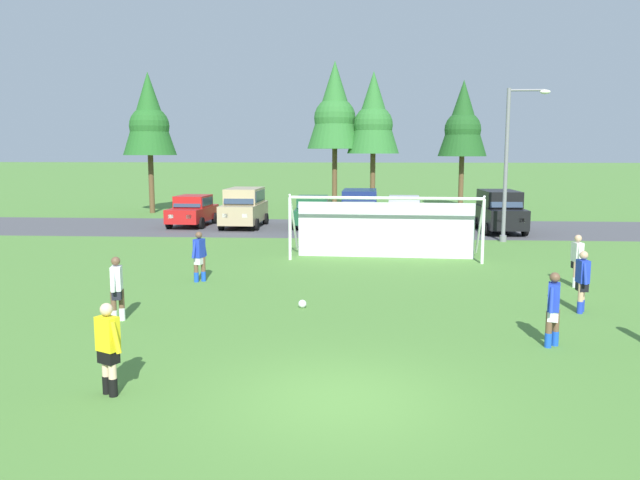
# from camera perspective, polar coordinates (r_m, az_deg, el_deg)

# --- Properties ---
(ground_plane) EXTENTS (400.00, 400.00, 0.00)m
(ground_plane) POSITION_cam_1_polar(r_m,az_deg,el_deg) (25.65, 3.03, -1.40)
(ground_plane) COLOR #518438
(parking_lot_strip) EXTENTS (52.00, 8.40, 0.01)m
(parking_lot_strip) POSITION_cam_1_polar(r_m,az_deg,el_deg) (34.63, 3.27, 1.08)
(parking_lot_strip) COLOR #4C4C51
(parking_lot_strip) RESTS_ON ground
(soccer_ball) EXTENTS (0.22, 0.22, 0.22)m
(soccer_ball) POSITION_cam_1_polar(r_m,az_deg,el_deg) (17.16, -1.60, -5.79)
(soccer_ball) COLOR white
(soccer_ball) RESTS_ON ground
(soccer_goal) EXTENTS (7.51, 2.32, 2.57)m
(soccer_goal) POSITION_cam_1_polar(r_m,az_deg,el_deg) (24.90, 5.91, 1.28)
(soccer_goal) COLOR white
(soccer_goal) RESTS_ON ground
(referee) EXTENTS (0.65, 0.49, 1.64)m
(referee) POSITION_cam_1_polar(r_m,az_deg,el_deg) (11.64, -18.59, -9.33)
(referee) COLOR beige
(referee) RESTS_ON ground
(player_striker_near) EXTENTS (0.37, 0.70, 1.64)m
(player_striker_near) POSITION_cam_1_polar(r_m,az_deg,el_deg) (14.59, 20.32, -5.91)
(player_striker_near) COLOR brown
(player_striker_near) RESTS_ON ground
(player_midfield_center) EXTENTS (0.31, 0.75, 1.64)m
(player_midfield_center) POSITION_cam_1_polar(r_m,az_deg,el_deg) (16.43, -17.87, -4.26)
(player_midfield_center) COLOR brown
(player_midfield_center) RESTS_ON ground
(player_defender_far) EXTENTS (0.27, 0.74, 1.64)m
(player_defender_far) POSITION_cam_1_polar(r_m,az_deg,el_deg) (17.89, 22.61, -3.51)
(player_defender_far) COLOR tan
(player_defender_far) RESTS_ON ground
(player_winger_left) EXTENTS (0.37, 0.70, 1.64)m
(player_winger_left) POSITION_cam_1_polar(r_m,az_deg,el_deg) (20.77, -10.84, -1.48)
(player_winger_left) COLOR brown
(player_winger_left) RESTS_ON ground
(player_trailing_back) EXTENTS (0.29, 0.75, 1.64)m
(player_trailing_back) POSITION_cam_1_polar(r_m,az_deg,el_deg) (21.20, 22.19, -1.75)
(player_trailing_back) COLOR tan
(player_trailing_back) RESTS_ON ground
(parked_car_slot_far_left) EXTENTS (2.24, 4.30, 1.72)m
(parked_car_slot_far_left) POSITION_cam_1_polar(r_m,az_deg,el_deg) (36.25, -11.42, 2.63)
(parked_car_slot_far_left) COLOR red
(parked_car_slot_far_left) RESTS_ON ground
(parked_car_slot_left) EXTENTS (2.22, 4.64, 2.16)m
(parked_car_slot_left) POSITION_cam_1_polar(r_m,az_deg,el_deg) (35.28, -6.86, 2.97)
(parked_car_slot_left) COLOR tan
(parked_car_slot_left) RESTS_ON ground
(parked_car_slot_center_left) EXTENTS (2.13, 4.25, 1.72)m
(parked_car_slot_center_left) POSITION_cam_1_polar(r_m,az_deg,el_deg) (35.05, -0.68, 2.61)
(parked_car_slot_center_left) COLOR #194C2D
(parked_car_slot_center_left) RESTS_ON ground
(parked_car_slot_center) EXTENTS (2.22, 4.64, 2.16)m
(parked_car_slot_center) POSITION_cam_1_polar(r_m,az_deg,el_deg) (33.53, 3.59, 2.75)
(parked_car_slot_center) COLOR navy
(parked_car_slot_center) RESTS_ON ground
(parked_car_slot_center_right) EXTENTS (2.23, 4.30, 1.72)m
(parked_car_slot_center_right) POSITION_cam_1_polar(r_m,az_deg,el_deg) (35.11, 7.59, 2.55)
(parked_car_slot_center_right) COLOR #B2B2BC
(parked_car_slot_center_right) RESTS_ON ground
(parked_car_slot_right) EXTENTS (2.23, 4.65, 2.16)m
(parked_car_slot_right) POSITION_cam_1_polar(r_m,az_deg,el_deg) (34.21, 15.90, 2.56)
(parked_car_slot_right) COLOR black
(parked_car_slot_right) RESTS_ON ground
(tree_left_edge) EXTENTS (3.53, 3.53, 9.42)m
(tree_left_edge) POSITION_cam_1_polar(r_m,az_deg,el_deg) (44.50, -15.20, 10.70)
(tree_left_edge) COLOR brown
(tree_left_edge) RESTS_ON ground
(tree_mid_left) EXTENTS (3.92, 3.92, 10.45)m
(tree_mid_left) POSITION_cam_1_polar(r_m,az_deg,el_deg) (45.40, 1.35, 11.82)
(tree_mid_left) COLOR brown
(tree_mid_left) RESTS_ON ground
(tree_center_back) EXTENTS (3.62, 3.62, 9.65)m
(tree_center_back) POSITION_cam_1_polar(r_m,az_deg,el_deg) (44.74, 4.85, 11.14)
(tree_center_back) COLOR brown
(tree_center_back) RESTS_ON ground
(tree_mid_right) EXTENTS (3.44, 3.44, 9.17)m
(tree_mid_right) POSITION_cam_1_polar(r_m,az_deg,el_deg) (46.68, 12.79, 10.44)
(tree_mid_right) COLOR brown
(tree_mid_right) RESTS_ON ground
(street_lamp) EXTENTS (2.00, 0.32, 7.03)m
(street_lamp) POSITION_cam_1_polar(r_m,az_deg,el_deg) (30.49, 16.80, 6.67)
(street_lamp) COLOR slate
(street_lamp) RESTS_ON ground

